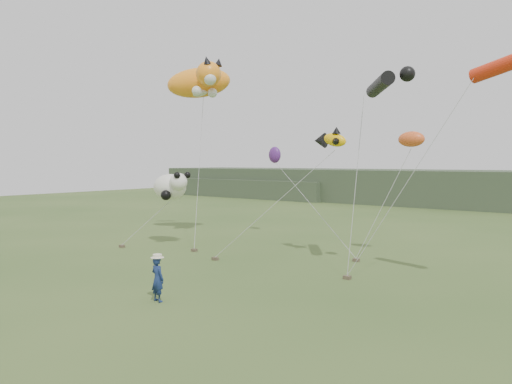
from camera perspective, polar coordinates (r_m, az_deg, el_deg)
ground at (r=20.38m, az=-7.25°, el=-10.82°), size 120.00×120.00×0.00m
headland at (r=61.06m, az=21.85°, el=0.34°), size 90.00×13.00×4.00m
festival_attendant at (r=18.51m, az=-11.18°, el=-9.74°), size 0.62×0.44×1.63m
sandbag_anchors at (r=26.02m, az=-1.98°, el=-7.48°), size 14.39×5.04×0.15m
cat_kite at (r=32.86m, az=-6.35°, el=12.45°), size 5.55×3.98×2.42m
fish_kite at (r=25.61m, az=8.37°, el=5.94°), size 2.05×1.35×1.10m
tube_kites at (r=21.88m, az=20.25°, el=12.58°), size 8.28×2.96×1.17m
panda_kite at (r=30.23m, az=-9.69°, el=0.63°), size 2.76×1.78×1.71m
misc_kites at (r=29.25m, az=10.19°, el=5.12°), size 11.45×3.08×1.64m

